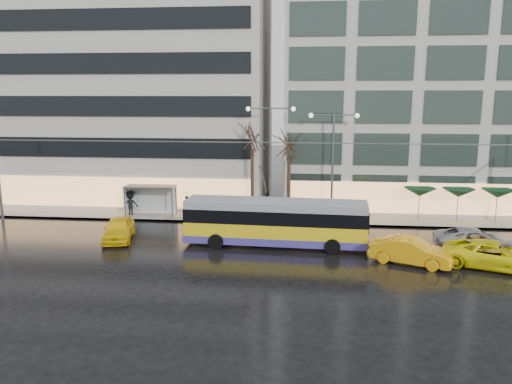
# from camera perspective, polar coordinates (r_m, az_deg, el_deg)

# --- Properties ---
(ground) EXTENTS (140.00, 140.00, 0.00)m
(ground) POSITION_cam_1_polar(r_m,az_deg,el_deg) (31.34, -3.47, -7.86)
(ground) COLOR black
(ground) RESTS_ON ground
(sidewalk) EXTENTS (80.00, 10.00, 0.15)m
(sidewalk) POSITION_cam_1_polar(r_m,az_deg,el_deg) (44.50, 1.90, -1.96)
(sidewalk) COLOR gray
(sidewalk) RESTS_ON ground
(kerb) EXTENTS (80.00, 0.10, 0.15)m
(kerb) POSITION_cam_1_polar(r_m,az_deg,el_deg) (39.71, 1.44, -3.59)
(kerb) COLOR slate
(kerb) RESTS_ON ground
(building_left) EXTENTS (34.00, 14.00, 22.00)m
(building_left) POSITION_cam_1_polar(r_m,az_deg,el_deg) (52.51, -18.08, 11.71)
(building_left) COLOR #B0ADA8
(building_left) RESTS_ON sidewalk
(building_right) EXTENTS (32.00, 14.00, 25.00)m
(building_right) POSITION_cam_1_polar(r_m,az_deg,el_deg) (50.34, 22.66, 13.16)
(building_right) COLOR #B0ADA8
(building_right) RESTS_ON sidewalk
(trolleybus) EXTENTS (12.39, 5.08, 5.69)m
(trolleybus) POSITION_cam_1_polar(r_m,az_deg,el_deg) (33.87, 2.24, -3.66)
(trolleybus) COLOR yellow
(trolleybus) RESTS_ON ground
(catenary) EXTENTS (42.24, 5.12, 7.00)m
(catenary) POSITION_cam_1_polar(r_m,az_deg,el_deg) (37.83, -0.17, 2.14)
(catenary) COLOR #595B60
(catenary) RESTS_ON ground
(bus_shelter) EXTENTS (4.20, 1.60, 2.51)m
(bus_shelter) POSITION_cam_1_polar(r_m,az_deg,el_deg) (42.83, -12.38, -0.16)
(bus_shelter) COLOR #595B60
(bus_shelter) RESTS_ON sidewalk
(street_lamp_near) EXTENTS (3.96, 0.36, 9.03)m
(street_lamp_near) POSITION_cam_1_polar(r_m,az_deg,el_deg) (40.35, 1.66, 5.20)
(street_lamp_near) COLOR #595B60
(street_lamp_near) RESTS_ON sidewalk
(street_lamp_far) EXTENTS (3.96, 0.36, 8.53)m
(street_lamp_far) POSITION_cam_1_polar(r_m,az_deg,el_deg) (40.35, 8.78, 4.68)
(street_lamp_far) COLOR #595B60
(street_lamp_far) RESTS_ON sidewalk
(tree_a) EXTENTS (3.20, 3.20, 8.40)m
(tree_a) POSITION_cam_1_polar(r_m,az_deg,el_deg) (40.57, -0.44, 6.79)
(tree_a) COLOR black
(tree_a) RESTS_ON sidewalk
(tree_b) EXTENTS (3.20, 3.20, 7.70)m
(tree_b) POSITION_cam_1_polar(r_m,az_deg,el_deg) (40.63, 3.82, 5.80)
(tree_b) COLOR black
(tree_b) RESTS_ON sidewalk
(parasol_a) EXTENTS (2.50, 2.50, 2.65)m
(parasol_a) POSITION_cam_1_polar(r_m,az_deg,el_deg) (42.01, 18.21, -0.01)
(parasol_a) COLOR #595B60
(parasol_a) RESTS_ON sidewalk
(parasol_b) EXTENTS (2.50, 2.50, 2.65)m
(parasol_b) POSITION_cam_1_polar(r_m,az_deg,el_deg) (42.77, 22.13, -0.09)
(parasol_b) COLOR #595B60
(parasol_b) RESTS_ON sidewalk
(parasol_c) EXTENTS (2.50, 2.50, 2.65)m
(parasol_c) POSITION_cam_1_polar(r_m,az_deg,el_deg) (43.72, 25.90, -0.16)
(parasol_c) COLOR #595B60
(parasol_c) RESTS_ON sidewalk
(taxi_a) EXTENTS (2.86, 5.01, 1.61)m
(taxi_a) POSITION_cam_1_polar(r_m,az_deg,el_deg) (36.71, -15.41, -4.07)
(taxi_a) COLOR yellow
(taxi_a) RESTS_ON ground
(taxi_b) EXTENTS (5.17, 3.49, 1.61)m
(taxi_b) POSITION_cam_1_polar(r_m,az_deg,el_deg) (31.94, 17.29, -6.48)
(taxi_b) COLOR #FFAC0D
(taxi_b) RESTS_ON ground
(taxi_c) EXTENTS (6.28, 4.43, 1.59)m
(taxi_c) POSITION_cam_1_polar(r_m,az_deg,el_deg) (33.04, 25.53, -6.52)
(taxi_c) COLOR #F9EB0D
(taxi_c) RESTS_ON ground
(sedan_silver) EXTENTS (5.31, 2.53, 1.46)m
(sedan_silver) POSITION_cam_1_polar(r_m,az_deg,el_deg) (36.14, 23.78, -5.00)
(sedan_silver) COLOR #A2A2A7
(sedan_silver) RESTS_ON ground
(pedestrian_a) EXTENTS (0.96, 0.98, 2.19)m
(pedestrian_a) POSITION_cam_1_polar(r_m,az_deg,el_deg) (41.58, -7.92, -0.88)
(pedestrian_a) COLOR black
(pedestrian_a) RESTS_ON sidewalk
(pedestrian_b) EXTENTS (0.92, 0.75, 1.78)m
(pedestrian_b) POSITION_cam_1_polar(r_m,az_deg,el_deg) (41.11, -6.47, -1.75)
(pedestrian_b) COLOR black
(pedestrian_b) RESTS_ON sidewalk
(pedestrian_c) EXTENTS (1.35, 0.98, 2.11)m
(pedestrian_c) POSITION_cam_1_polar(r_m,az_deg,el_deg) (43.14, -14.14, -1.08)
(pedestrian_c) COLOR black
(pedestrian_c) RESTS_ON sidewalk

